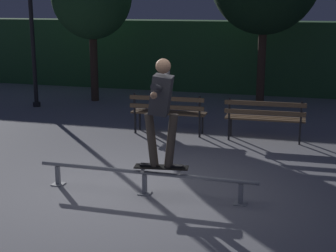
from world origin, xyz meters
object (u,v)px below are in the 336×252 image
at_px(park_bench_leftmost, 168,110).
at_px(grind_rail, 145,176).
at_px(skateboard, 161,167).
at_px(skateboarder, 161,104).
at_px(park_bench_left_center, 265,115).
at_px(lamp_post_left, 31,13).

bearing_deg(park_bench_leftmost, grind_rail, -79.69).
distance_m(skateboard, park_bench_leftmost, 3.54).
height_order(grind_rail, skateboarder, skateboarder).
relative_size(grind_rail, park_bench_leftmost, 2.07).
bearing_deg(park_bench_left_center, skateboard, -108.53).
bearing_deg(grind_rail, park_bench_left_center, 67.69).
height_order(park_bench_leftmost, park_bench_left_center, same).
bearing_deg(park_bench_leftmost, park_bench_left_center, 0.00).
xyz_separation_m(grind_rail, skateboarder, (0.26, 0.00, 1.10)).
height_order(skateboard, park_bench_left_center, park_bench_left_center).
bearing_deg(lamp_post_left, skateboard, -46.03).
bearing_deg(grind_rail, park_bench_leftmost, 100.31).
height_order(park_bench_left_center, lamp_post_left, lamp_post_left).
xyz_separation_m(grind_rail, park_bench_leftmost, (-0.62, 3.43, 0.27)).
height_order(grind_rail, skateboard, skateboard).
bearing_deg(park_bench_leftmost, lamp_post_left, 156.02).
xyz_separation_m(skateboarder, park_bench_left_center, (1.14, 3.42, -0.83)).
bearing_deg(skateboarder, lamp_post_left, 133.99).
xyz_separation_m(park_bench_leftmost, lamp_post_left, (-4.24, 1.89, 1.94)).
bearing_deg(lamp_post_left, skateboarder, -46.01).
height_order(skateboard, park_bench_leftmost, park_bench_leftmost).
relative_size(park_bench_left_center, lamp_post_left, 0.41).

